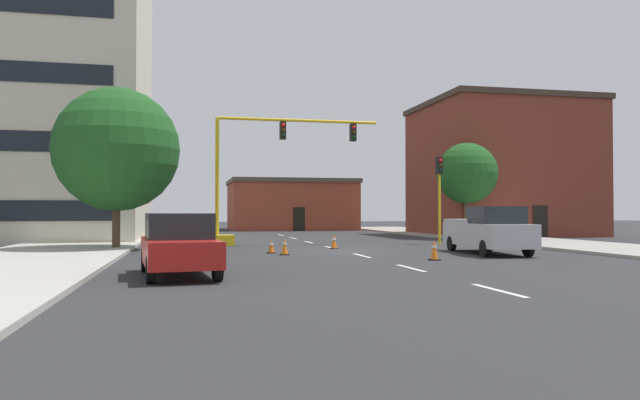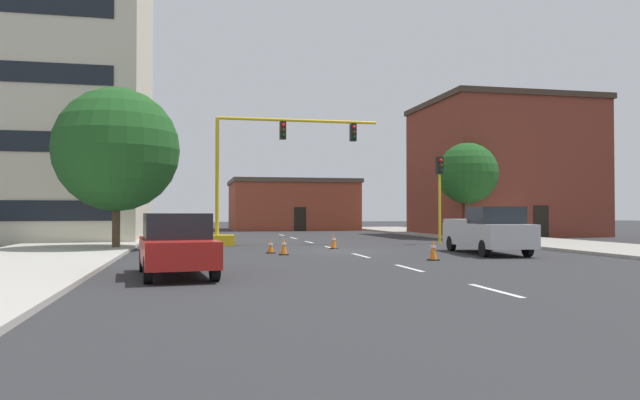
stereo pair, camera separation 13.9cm
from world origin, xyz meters
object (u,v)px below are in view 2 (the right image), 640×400
object	(u,v)px
traffic_light_pole_right	(440,180)
tree_left_near	(117,150)
traffic_cone_roadside_c	(284,246)
traffic_cone_roadside_d	(271,246)
pickup_truck_silver	(488,231)
traffic_signal_gantry	(241,202)
sedan_red_near_left	(176,244)
traffic_cone_roadside_a	(334,241)
tree_right_mid	(467,173)
traffic_cone_roadside_b	(433,250)

from	to	relation	value
traffic_light_pole_right	tree_left_near	world-z (taller)	tree_left_near
traffic_cone_roadside_c	traffic_cone_roadside_d	distance (m)	1.21
traffic_cone_roadside_c	pickup_truck_silver	bearing A→B (deg)	-7.67
traffic_signal_gantry	sedan_red_near_left	bearing A→B (deg)	-101.24
traffic_light_pole_right	traffic_cone_roadside_d	size ratio (longest dim) A/B	8.10
traffic_signal_gantry	traffic_cone_roadside_a	bearing A→B (deg)	-44.99
tree_right_mid	pickup_truck_silver	world-z (taller)	tree_right_mid
sedan_red_near_left	traffic_cone_roadside_c	size ratio (longest dim) A/B	6.51
traffic_light_pole_right	traffic_cone_roadside_d	world-z (taller)	traffic_light_pole_right
tree_right_mid	traffic_cone_roadside_a	xyz separation A→B (m)	(-10.90, -8.17, -3.92)
tree_left_near	traffic_cone_roadside_b	xyz separation A→B (m)	(12.10, -8.54, -4.29)
traffic_light_pole_right	pickup_truck_silver	distance (m)	8.03
pickup_truck_silver	traffic_cone_roadside_a	xyz separation A→B (m)	(-5.59, 4.66, -0.62)
traffic_cone_roadside_a	pickup_truck_silver	bearing A→B (deg)	-39.84
pickup_truck_silver	traffic_cone_roadside_a	distance (m)	7.30
pickup_truck_silver	traffic_cone_roadside_a	world-z (taller)	pickup_truck_silver
traffic_cone_roadside_a	traffic_cone_roadside_d	distance (m)	4.10
pickup_truck_silver	traffic_cone_roadside_d	xyz separation A→B (m)	(-8.93, 2.29, -0.68)
traffic_signal_gantry	tree_left_near	bearing A→B (deg)	-154.20
traffic_light_pole_right	tree_right_mid	xyz separation A→B (m)	(4.22, 5.30, 0.75)
traffic_cone_roadside_d	tree_left_near	bearing A→B (deg)	152.23
tree_right_mid	sedan_red_near_left	world-z (taller)	tree_right_mid
tree_right_mid	pickup_truck_silver	xyz separation A→B (m)	(-5.31, -12.83, -3.30)
tree_right_mid	traffic_signal_gantry	bearing A→B (deg)	-164.76
tree_left_near	sedan_red_near_left	size ratio (longest dim) A/B	1.61
tree_left_near	traffic_cone_roadside_a	distance (m)	11.04
traffic_cone_roadside_d	tree_right_mid	bearing A→B (deg)	36.50
traffic_cone_roadside_d	sedan_red_near_left	bearing A→B (deg)	-113.54
traffic_light_pole_right	traffic_cone_roadside_a	bearing A→B (deg)	-156.79
traffic_signal_gantry	tree_right_mid	world-z (taller)	traffic_signal_gantry
traffic_cone_roadside_b	tree_left_near	bearing A→B (deg)	144.78
traffic_light_pole_right	traffic_cone_roadside_c	size ratio (longest dim) A/B	6.68
sedan_red_near_left	traffic_cone_roadside_d	distance (m)	9.36
tree_right_mid	sedan_red_near_left	bearing A→B (deg)	-133.26
sedan_red_near_left	traffic_cone_roadside_b	bearing A→B (deg)	21.49
traffic_signal_gantry	tree_left_near	world-z (taller)	tree_left_near
traffic_light_pole_right	tree_right_mid	bearing A→B (deg)	51.51
pickup_truck_silver	sedan_red_near_left	distance (m)	14.13
sedan_red_near_left	traffic_cone_roadside_d	xyz separation A→B (m)	(3.73, 8.56, -0.60)
sedan_red_near_left	traffic_cone_roadside_b	distance (m)	9.77
traffic_cone_roadside_c	traffic_light_pole_right	bearing A→B (deg)	33.52
traffic_cone_roadside_b	traffic_cone_roadside_d	world-z (taller)	traffic_cone_roadside_b
sedan_red_near_left	traffic_cone_roadside_d	world-z (taller)	sedan_red_near_left
traffic_cone_roadside_a	traffic_cone_roadside_d	xyz separation A→B (m)	(-3.34, -2.37, -0.06)
pickup_truck_silver	traffic_cone_roadside_c	size ratio (longest dim) A/B	7.70
traffic_signal_gantry	traffic_cone_roadside_d	world-z (taller)	traffic_signal_gantry
traffic_signal_gantry	sedan_red_near_left	world-z (taller)	traffic_signal_gantry
tree_right_mid	traffic_cone_roadside_d	bearing A→B (deg)	-143.50
traffic_cone_roadside_a	traffic_cone_roadside_c	bearing A→B (deg)	-130.00
traffic_light_pole_right	tree_left_near	distance (m)	16.90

